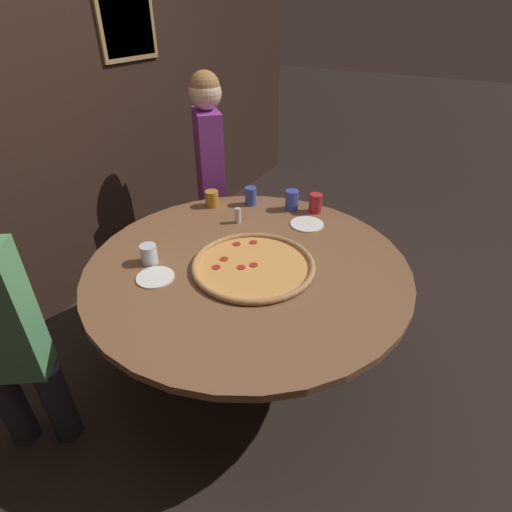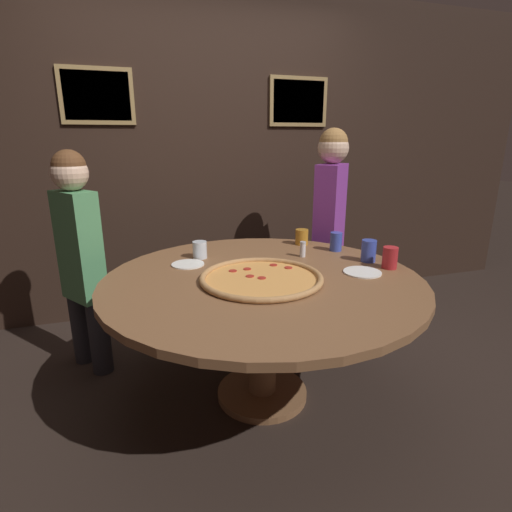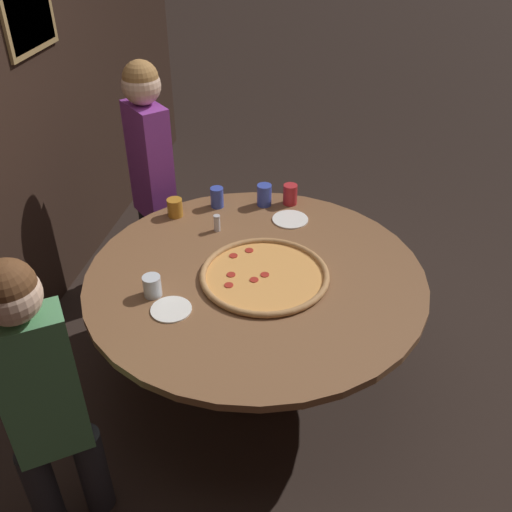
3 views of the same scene
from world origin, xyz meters
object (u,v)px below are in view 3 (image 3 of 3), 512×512
Objects in this scene: drink_cup_centre_back at (175,208)px; drink_cup_by_shaker at (290,194)px; giant_pizza at (264,275)px; diner_far_left at (151,167)px; white_plate_right_side at (290,219)px; white_plate_beside_cup at (171,309)px; dining_table at (255,291)px; drink_cup_beside_pizza at (264,195)px; diner_centre_back at (41,393)px; drink_cup_near_right at (152,286)px; condiment_shaker at (217,223)px; drink_cup_near_left at (217,197)px.

drink_cup_by_shaker is at bearing -68.02° from drink_cup_centre_back.
giant_pizza is 1.22m from diner_far_left.
white_plate_right_side is 1.00m from white_plate_beside_cup.
drink_cup_centre_back is (0.48, 0.56, 0.17)m from dining_table.
diner_centre_back is (-1.66, 0.59, -0.01)m from drink_cup_beside_pizza.
drink_cup_beside_pizza reaches higher than drink_cup_near_right.
diner_centre_back is at bearing 164.21° from condiment_shaker.
condiment_shaker is at bearing -166.93° from drink_cup_near_left.
drink_cup_beside_pizza is 1.23× the size of drink_cup_centre_back.
drink_cup_near_left is 1.27× the size of condiment_shaker.
diner_far_left is at bearing 36.35° from drink_cup_centre_back.
drink_cup_near_right is at bearing -171.60° from drink_cup_centre_back.
giant_pizza is at bearing 174.22° from white_plate_right_side.
drink_cup_beside_pizza is 0.09× the size of diner_centre_back.
condiment_shaker is (0.39, 0.33, 0.04)m from giant_pizza.
diner_centre_back is at bearing 153.13° from white_plate_right_side.
drink_cup_centre_back is at bearing 124.40° from drink_cup_near_left.
diner_far_left reaches higher than drink_cup_by_shaker.
giant_pizza reaches higher than dining_table.
drink_cup_centre_back is (-0.15, 0.22, -0.01)m from drink_cup_near_left.
drink_cup_by_shaker reaches higher than giant_pizza.
diner_far_left reaches higher than drink_cup_beside_pizza.
white_plate_right_side is 0.43m from condiment_shaker.
white_plate_beside_cup is (-0.35, 0.33, 0.12)m from dining_table.
drink_cup_by_shaker is 0.44m from drink_cup_near_left.
diner_far_left is at bearing 66.99° from drink_cup_near_left.
drink_cup_beside_pizza is at bearing -66.11° from drink_cup_centre_back.
white_plate_right_side is (-0.15, -0.18, -0.06)m from drink_cup_beside_pizza.
dining_table is at bearing 168.82° from white_plate_right_side.
white_plate_right_side is 1.69m from diner_centre_back.
white_plate_beside_cup is 1.97× the size of condiment_shaker.
drink_cup_beside_pizza is 0.63× the size of white_plate_right_side.
drink_cup_centre_back is 0.56× the size of white_plate_beside_cup.
drink_cup_by_shaker is at bearing -147.75° from diner_centre_back.
drink_cup_beside_pizza is 1.07× the size of drink_cup_near_left.
diner_centre_back is at bearing 160.53° from drink_cup_beside_pizza.
condiment_shaker is (0.62, -0.17, -0.00)m from drink_cup_near_right.
giant_pizza is 4.93× the size of drink_cup_beside_pizza.
dining_table is 0.55m from drink_cup_near_right.
diner_far_left reaches higher than white_plate_right_side.
drink_cup_centre_back is at bearing 113.89° from drink_cup_beside_pizza.
giant_pizza is at bearing -148.89° from drink_cup_near_left.
white_plate_beside_cup is at bearing 159.14° from drink_cup_by_shaker.
drink_cup_near_left is 0.27m from condiment_shaker.
drink_cup_near_left reaches higher than white_plate_right_side.
drink_cup_near_left is at bearing 31.11° from giant_pizza.
diner_centre_back reaches higher than drink_cup_centre_back.
white_plate_right_side is (0.57, -0.06, -0.01)m from giant_pizza.
drink_cup_near_right is (-0.23, 0.50, 0.04)m from giant_pizza.
condiment_shaker is at bearing -4.16° from white_plate_beside_cup.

